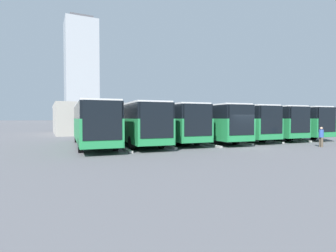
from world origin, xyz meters
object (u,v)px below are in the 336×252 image
Objects in this scene: bus_1 at (254,121)px; bus_2 at (228,122)px; bus_5 at (134,122)px; bus_0 at (277,121)px; bus_4 at (167,122)px; bus_6 at (93,123)px; pedestrian at (321,136)px; bus_3 at (202,122)px.

bus_1 is 3.48m from bus_2.
bus_5 is (13.92, 0.45, 0.00)m from bus_1.
bus_2 is (6.96, -0.09, 0.00)m from bus_0.
bus_4 is 7.01m from bus_6.
pedestrian is (-12.39, 8.42, -1.05)m from bus_5.
bus_1 is 1.00× the size of bus_6.
bus_4 is at bearing 3.06° from bus_1.
pedestrian is at bearing 149.91° from bus_5.
bus_0 is at bearing -174.25° from bus_3.
bus_4 and bus_6 have the same top height.
bus_6 is 17.92m from pedestrian.
bus_1 is at bearing -175.64° from bus_2.
bus_2 is at bearing -177.59° from bus_4.
bus_0 is 3.48m from bus_1.
bus_2 is at bearing 3.38° from bus_0.
bus_0 is 6.96m from bus_2.
bus_4 is 1.00× the size of bus_6.
bus_3 is 1.00× the size of bus_4.
bus_1 and bus_5 have the same top height.
bus_6 is (20.89, 0.51, 0.00)m from bus_0.
bus_1 reaches higher than pedestrian.
bus_4 is at bearing -165.49° from bus_5.
bus_5 is at bearing 14.51° from bus_4.
bus_4 is 8.14× the size of pedestrian.
bus_0 and bus_5 have the same top height.
bus_6 is at bearing 10.66° from bus_4.
bus_0 is 13.93m from bus_4.
bus_1 is 10.44m from bus_4.
bus_3 is at bearing 174.43° from bus_4.
pedestrian is at bearing 84.30° from bus_1.
pedestrian is (-5.43, 8.46, -1.05)m from bus_3.
bus_2 is 10.45m from bus_5.
bus_0 is 20.89m from bus_6.
bus_0 is 1.00× the size of bus_1.
bus_0 is 17.41m from bus_5.
bus_0 is at bearing -177.11° from bus_4.
bus_2 is 3.50m from bus_3.
bus_2 and bus_5 have the same top height.
bus_0 is 1.00× the size of bus_4.
bus_2 is at bearing -173.45° from bus_6.
bus_5 is 15.02m from pedestrian.
bus_3 is at bearing 10.46° from bus_2.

